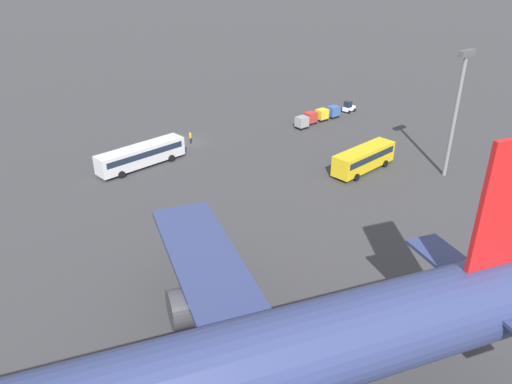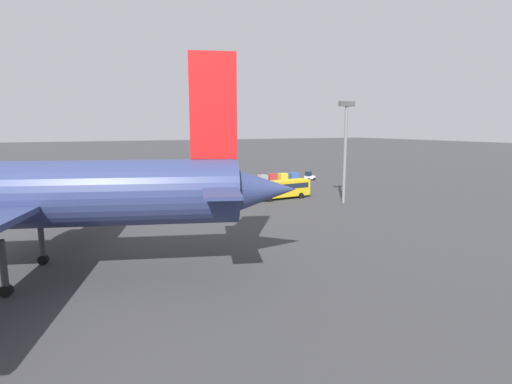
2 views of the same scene
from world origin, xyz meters
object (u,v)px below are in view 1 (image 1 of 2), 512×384
(shuttle_bus_near, at_px, (141,154))
(cargo_cart_blue, at_px, (333,111))
(cargo_cart_red, at_px, (311,117))
(cargo_cart_grey, at_px, (302,122))
(worker_person, at_px, (190,138))
(cargo_cart_yellow, at_px, (322,114))
(baggage_tug, at_px, (349,107))
(shuttle_bus_far, at_px, (364,158))
(airplane, at_px, (237,371))

(shuttle_bus_near, distance_m, cargo_cart_blue, 36.75)
(shuttle_bus_near, distance_m, cargo_cart_red, 31.18)
(cargo_cart_grey, bearing_deg, cargo_cart_red, -164.06)
(worker_person, distance_m, cargo_cart_yellow, 24.35)
(baggage_tug, bearing_deg, worker_person, -14.60)
(shuttle_bus_far, distance_m, cargo_cart_red, 20.23)
(cargo_cart_blue, bearing_deg, cargo_cart_yellow, -0.95)
(baggage_tug, xyz_separation_m, cargo_cart_red, (10.21, 0.47, 0.25))
(airplane, height_order, baggage_tug, airplane)
(baggage_tug, bearing_deg, airplane, 30.43)
(cargo_cart_red, bearing_deg, cargo_cart_blue, 179.50)
(baggage_tug, relative_size, cargo_cart_red, 1.23)
(cargo_cart_blue, xyz_separation_m, cargo_cart_red, (5.57, -0.05, 0.00))
(shuttle_bus_far, bearing_deg, cargo_cart_red, -117.77)
(shuttle_bus_far, relative_size, baggage_tug, 4.28)
(airplane, relative_size, worker_person, 27.54)
(cargo_cart_blue, height_order, cargo_cart_grey, same)
(shuttle_bus_far, bearing_deg, worker_person, -65.61)
(cargo_cart_blue, height_order, cargo_cart_red, same)
(shuttle_bus_near, distance_m, cargo_cart_grey, 28.46)
(shuttle_bus_near, bearing_deg, baggage_tug, 173.01)
(cargo_cart_yellow, bearing_deg, cargo_cart_blue, 179.05)
(baggage_tug, relative_size, cargo_cart_blue, 1.23)
(shuttle_bus_far, bearing_deg, shuttle_bus_near, -45.53)
(cargo_cart_red, relative_size, cargo_cart_grey, 1.00)
(worker_person, bearing_deg, baggage_tug, 171.55)
(cargo_cart_yellow, bearing_deg, baggage_tug, -176.36)
(worker_person, bearing_deg, shuttle_bus_far, 118.78)
(cargo_cart_blue, distance_m, cargo_cart_yellow, 2.79)
(cargo_cart_yellow, height_order, cargo_cart_red, same)
(shuttle_bus_near, xyz_separation_m, baggage_tug, (-41.34, 1.17, -0.90))
(cargo_cart_blue, bearing_deg, shuttle_bus_near, -2.63)
(baggage_tug, xyz_separation_m, cargo_cart_blue, (4.64, 0.52, 0.25))
(airplane, xyz_separation_m, shuttle_bus_near, (-15.71, -43.50, -5.15))
(worker_person, bearing_deg, cargo_cart_red, 166.34)
(shuttle_bus_near, height_order, cargo_cart_yellow, shuttle_bus_near)
(cargo_cart_grey, bearing_deg, worker_person, -17.95)
(shuttle_bus_near, xyz_separation_m, cargo_cart_grey, (-28.35, 2.43, -0.65))
(shuttle_bus_far, xyz_separation_m, cargo_cart_blue, (-13.59, -18.51, -0.74))
(airplane, distance_m, cargo_cart_grey, 60.51)
(baggage_tug, xyz_separation_m, cargo_cart_yellow, (7.42, 0.47, 0.25))
(shuttle_bus_far, height_order, baggage_tug, shuttle_bus_far)
(worker_person, distance_m, cargo_cart_blue, 27.09)
(cargo_cart_blue, bearing_deg, worker_person, -10.98)
(shuttle_bus_near, height_order, cargo_cart_grey, shuttle_bus_near)
(baggage_tug, distance_m, cargo_cart_blue, 4.67)
(worker_person, bearing_deg, cargo_cart_yellow, 167.88)
(shuttle_bus_far, xyz_separation_m, cargo_cart_grey, (-5.24, -17.76, -0.74))
(shuttle_bus_near, relative_size, baggage_tug, 5.22)
(airplane, bearing_deg, shuttle_bus_far, -131.00)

